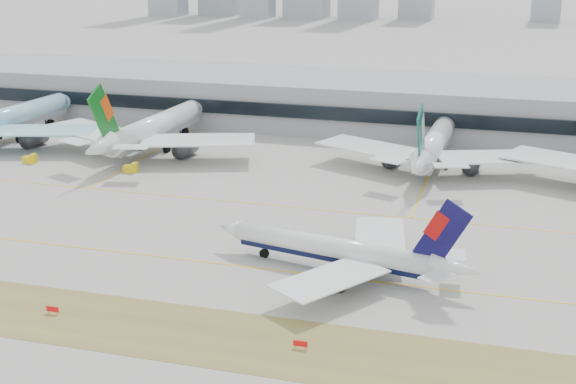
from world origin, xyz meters
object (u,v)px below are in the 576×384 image
(widebody_eva, at_px, (151,130))
(terminal, at_px, (353,102))
(widebody_korean, at_px, (4,121))
(taxiing_airliner, at_px, (342,251))
(widebody_cathay, at_px, (433,147))

(widebody_eva, distance_m, terminal, 68.41)
(widebody_korean, bearing_deg, taxiing_airliner, -113.99)
(widebody_korean, xyz_separation_m, widebody_eva, (46.44, 1.24, -0.03))
(widebody_eva, xyz_separation_m, terminal, (47.43, 49.28, 1.19))
(taxiing_airliner, height_order, widebody_cathay, widebody_cathay)
(widebody_korean, height_order, widebody_eva, widebody_korean)
(widebody_korean, relative_size, terminal, 0.24)
(widebody_eva, bearing_deg, taxiing_airliner, -130.64)
(taxiing_airliner, bearing_deg, widebody_eva, -32.80)
(terminal, bearing_deg, taxiing_airliner, -79.38)
(widebody_eva, height_order, widebody_cathay, widebody_eva)
(taxiing_airliner, distance_m, widebody_eva, 97.47)
(taxiing_airliner, xyz_separation_m, widebody_korean, (-115.92, 67.08, 2.19))
(widebody_eva, xyz_separation_m, widebody_cathay, (77.53, 5.06, -0.50))
(taxiing_airliner, relative_size, widebody_korean, 0.76)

